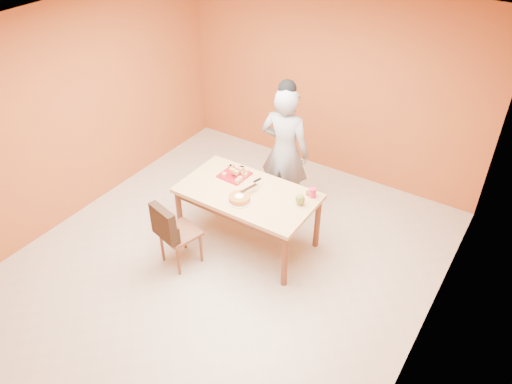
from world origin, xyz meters
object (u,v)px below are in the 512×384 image
Objects in this scene: red_dinner_plate at (236,173)px; checker_tin at (310,193)px; sponge_cake at (239,198)px; egg_ornament at (300,199)px; dining_chair at (179,232)px; dining_table at (248,198)px; person at (285,152)px; magenta_glass at (313,193)px; pastry_platter at (234,175)px.

checker_tin is at bearing 6.09° from red_dinner_plate.
egg_ornament is (0.60, 0.31, 0.03)m from sponge_cake.
sponge_cake reaches higher than checker_tin.
dining_chair is at bearing -132.60° from sponge_cake.
sponge_cake is (0.02, -0.20, 0.13)m from dining_table.
magenta_glass is at bearing 136.45° from person.
red_dinner_plate is (0.13, 0.98, 0.31)m from dining_chair.
pastry_platter is 1.31× the size of red_dinner_plate.
red_dinner_plate is (-0.35, -0.58, -0.12)m from person.
pastry_platter is (-0.32, 0.20, 0.10)m from dining_table.
person is 5.48× the size of pastry_platter.
person is at bearing 118.04° from egg_ornament.
checker_tin is (0.95, 0.15, 0.00)m from pastry_platter.
person is at bearing 89.03° from dining_table.
red_dinner_plate is 0.97m from checker_tin.
checker_tin is (1.09, 1.08, 0.32)m from dining_chair.
dining_table is 0.43m from red_dinner_plate.
egg_ornament reaches higher than magenta_glass.
checker_tin is at bearing 135.91° from person.
dining_chair is 6.27× the size of egg_ornament.
egg_ornament is (0.61, -0.71, -0.05)m from person.
sponge_cake is 2.18× the size of magenta_glass.
dining_table is 0.39m from pastry_platter.
red_dinner_plate is 1.02m from magenta_glass.
pastry_platter is 0.95m from egg_ornament.
egg_ornament is (1.09, 0.84, 0.38)m from dining_chair.
magenta_glass is at bearing -29.87° from checker_tin.
person is (0.48, 1.56, 0.43)m from dining_chair.
checker_tin is (0.61, 0.55, -0.03)m from sponge_cake.
sponge_cake is 0.82m from checker_tin.
magenta_glass reaches higher than red_dinner_plate.
red_dinner_plate is 2.67× the size of checker_tin.
dining_chair is 9.50× the size of checker_tin.
pastry_platter is at bearing 148.54° from dining_table.
person is (0.01, 0.83, 0.22)m from dining_table.
dining_chair reaches higher than dining_table.
red_dinner_plate is at bearing -173.91° from checker_tin.
red_dinner_plate is (-0.02, 0.05, -0.00)m from pastry_platter.
person is at bearing 87.16° from dining_chair.
egg_ornament reaches higher than dining_chair.
red_dinner_plate is 1.76× the size of egg_ornament.
dining_table is at bearing -36.22° from red_dinner_plate.
egg_ornament reaches higher than sponge_cake.
sponge_cake is (0.36, -0.45, 0.03)m from red_dinner_plate.
dining_chair reaches higher than pastry_platter.
checker_tin is (0.00, 0.24, -0.06)m from egg_ornament.
pastry_platter is (-0.33, -0.63, -0.11)m from person.
dining_table is 0.66m from egg_ornament.
dining_chair is at bearing -154.93° from egg_ornament.
magenta_glass is at bearing 25.32° from dining_table.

